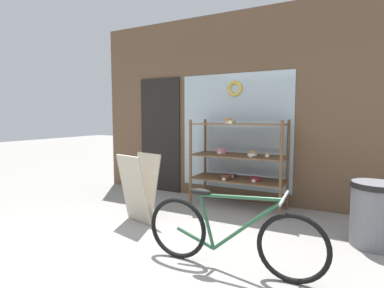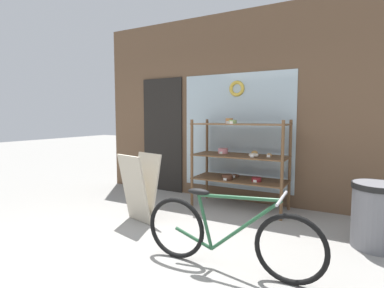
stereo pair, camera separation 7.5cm
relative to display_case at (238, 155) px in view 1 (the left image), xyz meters
The scene contains 6 objects.
ground_plane 2.46m from the display_case, 99.69° to the right, with size 30.00×30.00×0.00m, color gray.
storefront_facade 0.93m from the display_case, 135.21° to the left, with size 4.86×0.13×3.09m.
display_case is the anchor object (origin of this frame).
bicycle 1.96m from the display_case, 73.61° to the right, with size 1.69×0.46×0.74m.
sandwich_board 1.57m from the display_case, 128.96° to the right, with size 0.55×0.49×0.90m.
trash_bin 1.92m from the display_case, 20.15° to the right, with size 0.50×0.50×0.70m.
Camera 1 is at (1.83, -2.03, 1.40)m, focal length 28.00 mm.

